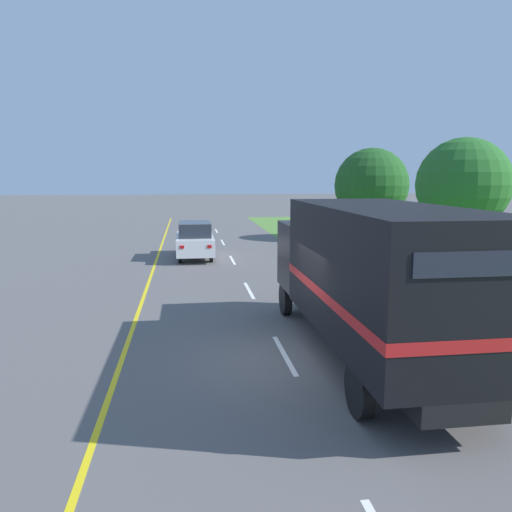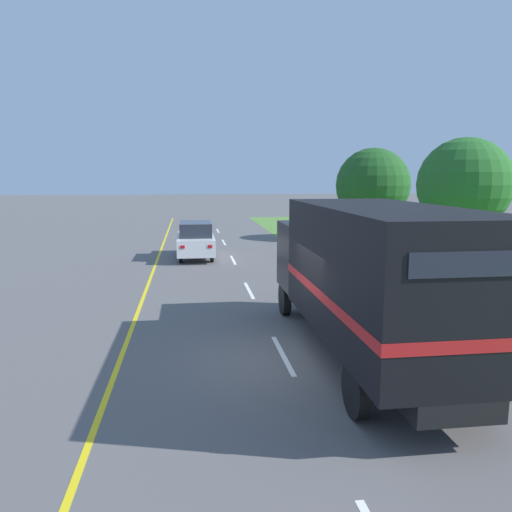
{
  "view_description": "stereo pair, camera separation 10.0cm",
  "coord_description": "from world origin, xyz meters",
  "px_view_note": "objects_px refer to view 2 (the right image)",
  "views": [
    {
      "loc": [
        -2.18,
        -10.57,
        4.11
      ],
      "look_at": [
        0.3,
        7.23,
        1.2
      ],
      "focal_mm": 35.0,
      "sensor_mm": 36.0,
      "label": 1
    },
    {
      "loc": [
        -2.08,
        -10.58,
        4.11
      ],
      "look_at": [
        0.3,
        7.23,
        1.2
      ],
      "focal_mm": 35.0,
      "sensor_mm": 36.0,
      "label": 2
    }
  ],
  "objects_px": {
    "highway_sign": "(414,236)",
    "roadside_tree_mid": "(373,185)",
    "horse_trailer_truck": "(368,274)",
    "roadside_tree_near": "(464,185)",
    "lead_car_white": "(196,240)"
  },
  "relations": [
    {
      "from": "highway_sign",
      "to": "roadside_tree_mid",
      "type": "bearing_deg",
      "value": 76.05
    },
    {
      "from": "horse_trailer_truck",
      "to": "roadside_tree_near",
      "type": "distance_m",
      "value": 15.01
    },
    {
      "from": "horse_trailer_truck",
      "to": "highway_sign",
      "type": "relative_size",
      "value": 2.99
    },
    {
      "from": "highway_sign",
      "to": "roadside_tree_mid",
      "type": "relative_size",
      "value": 0.5
    },
    {
      "from": "lead_car_white",
      "to": "highway_sign",
      "type": "distance_m",
      "value": 10.93
    },
    {
      "from": "lead_car_white",
      "to": "roadside_tree_near",
      "type": "distance_m",
      "value": 13.19
    },
    {
      "from": "horse_trailer_truck",
      "to": "highway_sign",
      "type": "xyz_separation_m",
      "value": [
        4.53,
        7.42,
        -0.13
      ]
    },
    {
      "from": "roadside_tree_mid",
      "to": "highway_sign",
      "type": "bearing_deg",
      "value": -103.95
    },
    {
      "from": "roadside_tree_near",
      "to": "roadside_tree_mid",
      "type": "height_order",
      "value": "roadside_tree_near"
    },
    {
      "from": "highway_sign",
      "to": "roadside_tree_mid",
      "type": "xyz_separation_m",
      "value": [
        3.26,
        13.12,
        1.66
      ]
    },
    {
      "from": "lead_car_white",
      "to": "roadside_tree_near",
      "type": "bearing_deg",
      "value": -12.53
    },
    {
      "from": "lead_car_white",
      "to": "roadside_tree_mid",
      "type": "height_order",
      "value": "roadside_tree_mid"
    },
    {
      "from": "horse_trailer_truck",
      "to": "roadside_tree_mid",
      "type": "bearing_deg",
      "value": 69.24
    },
    {
      "from": "horse_trailer_truck",
      "to": "roadside_tree_mid",
      "type": "distance_m",
      "value": 22.02
    },
    {
      "from": "lead_car_white",
      "to": "roadside_tree_near",
      "type": "relative_size",
      "value": 0.75
    }
  ]
}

